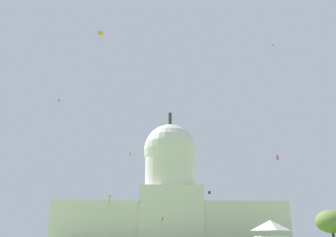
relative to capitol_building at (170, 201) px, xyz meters
name	(u,v)px	position (x,y,z in m)	size (l,w,h in m)	color
capitol_building	(170,201)	(0.00, 0.00, 0.00)	(115.29, 27.90, 68.53)	silver
event_tent	(271,236)	(11.50, -130.06, -18.12)	(5.51, 5.16, 5.68)	white
tree_east_mid	(332,221)	(40.70, -92.17, -13.87)	(9.85, 10.37, 10.32)	#42301E
kite_yellow_high	(240,110)	(21.94, -68.71, 26.98)	(1.48, 1.05, 2.87)	yellow
kite_pink_mid	(224,187)	(20.73, -38.45, 2.71)	(0.92, 1.07, 2.91)	pink
kite_magenta_low	(278,157)	(13.00, -132.74, -4.00)	(0.57, 0.79, 1.04)	#D1339E
kite_cyan_mid	(139,203)	(-15.57, -22.23, -2.87)	(0.95, 0.60, 3.84)	#33BCDB
kite_blue_mid	(165,190)	(-4.85, -54.27, -0.68)	(0.80, 1.82, 0.29)	blue
kite_black_low	(209,193)	(10.06, -67.03, -3.10)	(1.10, 1.06, 1.04)	black
kite_turquoise_high	(59,101)	(-44.97, -65.20, 30.49)	(0.73, 0.43, 2.45)	teal
kite_red_low	(162,221)	(-6.75, -78.78, -13.12)	(0.86, 1.16, 4.76)	red
kite_violet_high	(91,143)	(-37.79, -29.09, 23.02)	(0.42, 1.18, 3.33)	purple
kite_green_high	(274,46)	(22.41, -110.01, 31.45)	(1.21, 1.40, 0.19)	green
kite_orange_high	(130,154)	(-19.50, -34.92, 17.20)	(0.86, 0.18, 1.08)	orange
kite_lime_low	(110,197)	(-23.49, -76.55, -5.92)	(0.99, 0.39, 3.36)	#8CD133
kite_gold_high	(100,34)	(-21.37, -132.89, 21.08)	(1.11, 0.43, 2.75)	gold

